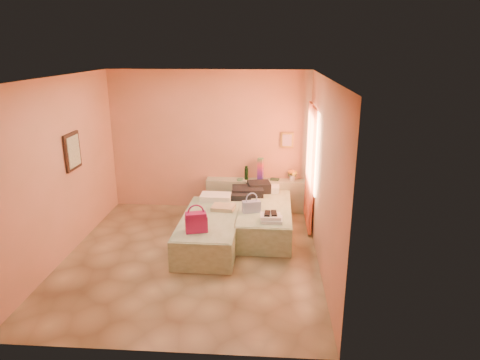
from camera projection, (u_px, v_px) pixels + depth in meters
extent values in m
plane|color=tan|center=(192.00, 256.00, 6.86)|extent=(4.50, 4.50, 0.00)
cube|color=tan|center=(209.00, 141.00, 8.58)|extent=(4.00, 0.02, 2.80)
cube|color=tan|center=(61.00, 170.00, 6.57)|extent=(0.02, 4.50, 2.80)
cube|color=tan|center=(323.00, 175.00, 6.31)|extent=(0.02, 4.50, 2.80)
cube|color=silver|center=(185.00, 77.00, 6.02)|extent=(4.00, 4.50, 0.02)
cube|color=beige|center=(314.00, 149.00, 7.47)|extent=(0.02, 1.10, 1.40)
cube|color=#E85A37|center=(311.00, 171.00, 7.44)|extent=(0.05, 0.55, 2.20)
cube|color=#E85A37|center=(308.00, 162.00, 8.01)|extent=(0.05, 0.45, 2.20)
cube|color=#301E15|center=(72.00, 151.00, 6.89)|extent=(0.04, 0.50, 0.60)
cube|color=gold|center=(287.00, 140.00, 8.44)|extent=(0.25, 0.04, 0.30)
cube|color=#A9B393|center=(257.00, 195.00, 8.70)|extent=(2.05, 0.30, 0.65)
cube|color=#B4CEA6|center=(210.00, 231.00, 7.20)|extent=(0.94, 2.02, 0.50)
cube|color=#B4CEA6|center=(264.00, 218.00, 7.71)|extent=(0.94, 2.02, 0.50)
cylinder|color=#123216|center=(246.00, 173.00, 8.59)|extent=(0.10, 0.10, 0.27)
cube|color=#A61450|center=(260.00, 169.00, 8.51)|extent=(0.13, 0.13, 0.46)
cylinder|color=#4D8E66|center=(240.00, 180.00, 8.56)|extent=(0.15, 0.15, 0.03)
cube|color=#24442D|center=(275.00, 179.00, 8.59)|extent=(0.20, 0.16, 0.03)
cube|color=silver|center=(292.00, 174.00, 8.54)|extent=(0.21, 0.21, 0.26)
cube|color=#A61450|center=(196.00, 222.00, 6.53)|extent=(0.37, 0.27, 0.31)
cube|color=tan|center=(223.00, 208.00, 7.45)|extent=(0.42, 0.35, 0.07)
cube|color=black|center=(250.00, 190.00, 8.15)|extent=(0.72, 0.72, 0.19)
cube|color=#4359A1|center=(251.00, 207.00, 7.31)|extent=(0.33, 0.21, 0.20)
cube|color=white|center=(272.00, 218.00, 6.95)|extent=(0.36, 0.31, 0.10)
cube|color=black|center=(271.00, 213.00, 6.98)|extent=(0.19, 0.25, 0.02)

